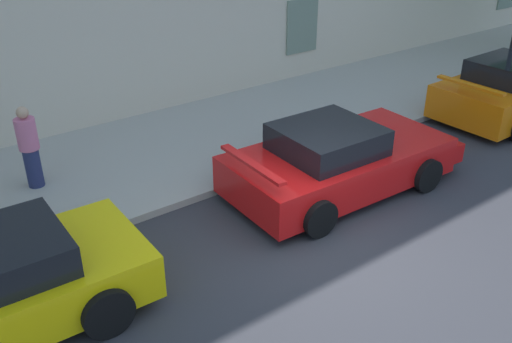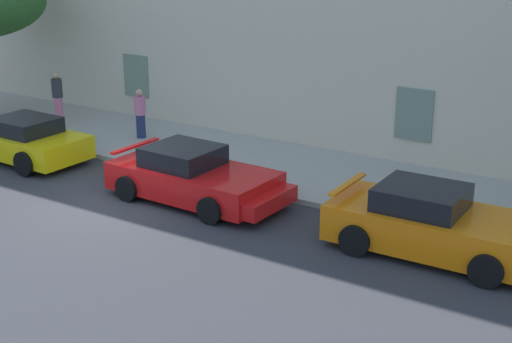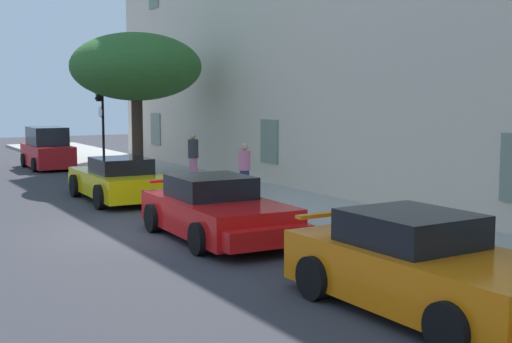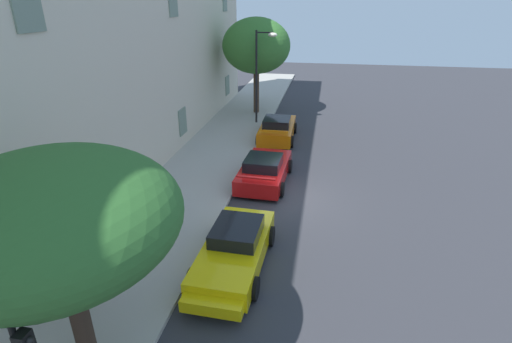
% 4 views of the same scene
% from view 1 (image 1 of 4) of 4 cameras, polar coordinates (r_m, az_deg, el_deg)
% --- Properties ---
extents(ground_plane, '(80.00, 80.00, 0.00)m').
position_cam_1_polar(ground_plane, '(9.35, 7.05, -7.45)').
color(ground_plane, '#333338').
extents(sidewalk, '(60.00, 4.28, 0.14)m').
position_cam_1_polar(sidewalk, '(12.55, -7.33, 2.52)').
color(sidewalk, '#A8A399').
rests_on(sidewalk, ground).
extents(sportscar_yellow_flank, '(4.75, 2.37, 1.36)m').
position_cam_1_polar(sportscar_yellow_flank, '(10.83, 8.90, 1.28)').
color(sportscar_yellow_flank, red).
rests_on(sportscar_yellow_flank, ground).
extents(pedestrian_admiring, '(0.51, 0.51, 1.59)m').
position_cam_1_polar(pedestrian_admiring, '(11.16, -21.92, 2.31)').
color(pedestrian_admiring, navy).
rests_on(pedestrian_admiring, sidewalk).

